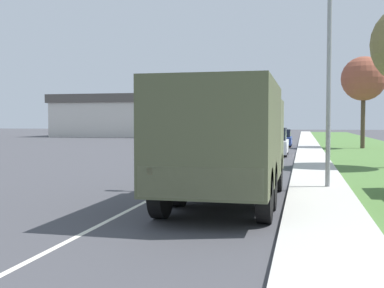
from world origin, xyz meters
TOP-DOWN VIEW (x-y plane):
  - ground_plane at (0.00, 40.00)m, footprint 180.00×180.00m
  - lane_centre_stripe at (0.00, 40.00)m, footprint 0.12×120.00m
  - sidewalk_right at (4.50, 40.00)m, footprint 1.80×120.00m
  - grass_strip_right at (8.90, 40.00)m, footprint 7.00×120.00m
  - military_truck at (2.13, 12.90)m, footprint 2.54×7.08m
  - car_nearest_ahead at (1.77, 22.81)m, footprint 1.75×4.18m
  - car_second_ahead at (2.18, 30.94)m, footprint 1.82×4.26m
  - car_third_ahead at (2.16, 42.13)m, footprint 1.83×4.54m
  - car_fourth_ahead at (1.55, 53.77)m, footprint 1.73×4.38m
  - car_farthest_ahead at (-1.65, 65.73)m, footprint 1.78×4.73m
  - lamp_post at (4.55, 15.94)m, footprint 1.69×0.24m
  - tree_far_right at (8.54, 40.25)m, footprint 3.42×3.42m
  - building_distant at (-20.59, 65.13)m, footprint 18.78×11.18m

SIDE VIEW (x-z plane):
  - ground_plane at x=0.00m, z-range 0.00..0.00m
  - lane_centre_stripe at x=0.00m, z-range 0.00..0.00m
  - grass_strip_right at x=8.90m, z-range 0.00..0.02m
  - sidewalk_right at x=4.50m, z-range 0.00..0.12m
  - car_fourth_ahead at x=1.55m, z-range -0.06..1.34m
  - car_nearest_ahead at x=1.77m, z-range -0.07..1.38m
  - car_third_ahead at x=2.16m, z-range -0.07..1.38m
  - car_farthest_ahead at x=-1.65m, z-range -0.07..1.44m
  - car_second_ahead at x=2.18m, z-range -0.10..1.62m
  - military_truck at x=2.13m, z-range 0.20..3.21m
  - building_distant at x=-20.59m, z-range 0.04..5.82m
  - lamp_post at x=4.55m, z-range 0.80..8.23m
  - tree_far_right at x=8.54m, z-range 1.83..8.96m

